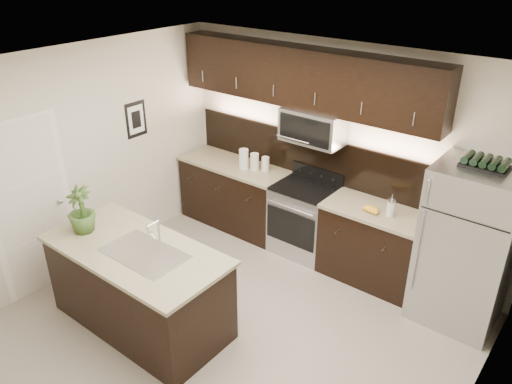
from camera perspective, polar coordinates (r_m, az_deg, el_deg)
ground at (r=5.51m, az=-2.43°, el=-15.11°), size 4.50×4.50×0.00m
room_walls at (r=4.60m, az=-4.19°, el=1.20°), size 4.52×4.02×2.71m
counter_run at (r=6.57m, az=4.00°, el=-2.56°), size 3.51×0.65×0.94m
upper_fixtures at (r=6.04m, az=5.52°, el=11.88°), size 3.49×0.40×1.66m
island at (r=5.40m, az=-13.19°, el=-10.45°), size 1.96×0.96×0.94m
sink_faucet at (r=5.03m, az=-12.56°, el=-6.67°), size 0.84×0.50×0.28m
refrigerator at (r=5.57m, az=22.96°, el=-5.75°), size 0.85×0.77×1.76m
wine_rack at (r=5.16m, az=24.77°, el=3.04°), size 0.44×0.27×0.10m
plant at (r=5.46m, az=-19.39°, el=-1.93°), size 0.33×0.33×0.51m
canisters at (r=6.64m, az=-0.47°, el=3.56°), size 0.39×0.23×0.27m
french_press at (r=5.71m, az=15.15°, el=-1.79°), size 0.09×0.09×0.26m
bananas at (r=5.80m, az=12.66°, el=-1.74°), size 0.23×0.19×0.06m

